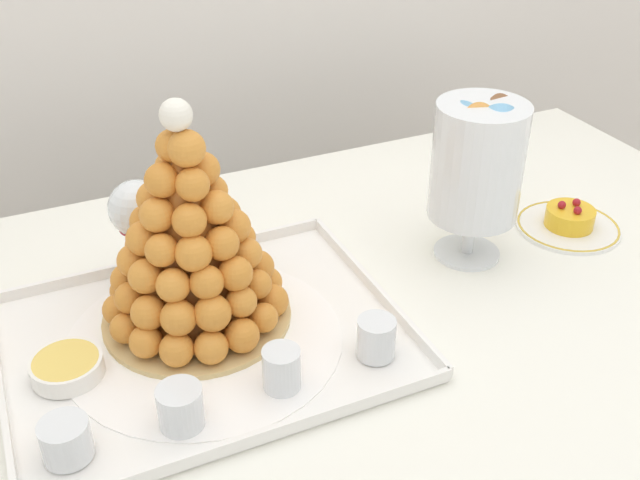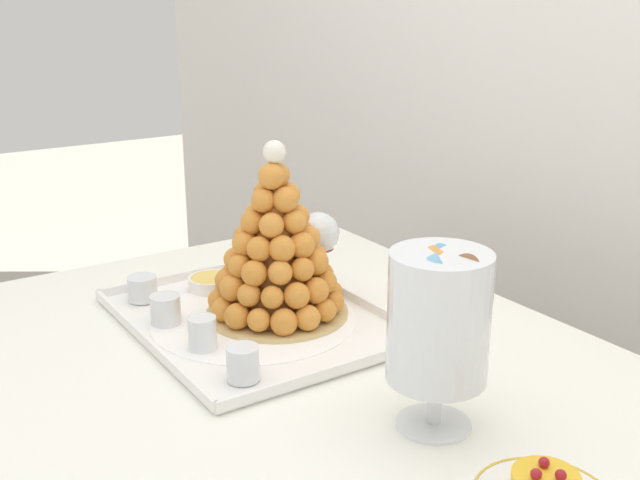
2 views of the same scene
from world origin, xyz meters
The scene contains 11 objects.
buffet_table centered at (0.00, 0.00, 0.64)m, with size 1.50×1.01×0.73m.
serving_tray centered at (-0.27, 0.02, 0.74)m, with size 0.54×0.42×0.02m.
croquembouche centered at (-0.26, 0.07, 0.87)m, with size 0.27×0.27×0.33m.
dessert_cup_left centered at (-0.47, -0.12, 0.76)m, with size 0.06×0.06×0.05m.
dessert_cup_mid_left centered at (-0.34, -0.12, 0.77)m, with size 0.06×0.06×0.05m.
dessert_cup_centre centered at (-0.20, -0.11, 0.77)m, with size 0.05×0.05×0.06m.
dessert_cup_mid_right centered at (-0.07, -0.11, 0.77)m, with size 0.05×0.05×0.06m.
creme_brulee_ramekin centered at (-0.45, 0.02, 0.75)m, with size 0.09×0.09×0.03m.
macaron_goblet centered at (0.19, 0.06, 0.90)m, with size 0.14×0.14×0.28m.
fruit_tart_plate centered at (0.40, 0.06, 0.74)m, with size 0.18×0.18×0.05m.
wine_glass centered at (-0.30, 0.19, 0.86)m, with size 0.08×0.08×0.18m.
Camera 1 is at (-0.46, -0.78, 1.40)m, focal length 42.23 mm.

